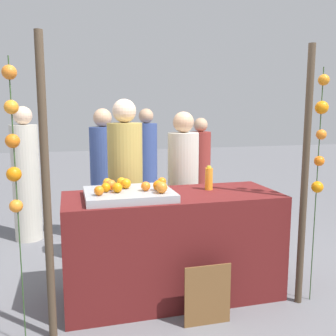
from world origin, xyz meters
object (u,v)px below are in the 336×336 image
at_px(orange_1, 162,187).
at_px(chalkboard_sign, 207,296).
at_px(vendor_left, 126,192).
at_px(vendor_right, 183,194).
at_px(orange_0, 106,188).
at_px(juice_bottle, 209,179).
at_px(stall_counter, 172,245).

xyz_separation_m(orange_1, chalkboard_sign, (0.27, -0.32, -0.77)).
bearing_deg(vendor_left, orange_1, -79.68).
bearing_deg(chalkboard_sign, vendor_right, 81.70).
height_order(orange_0, chalkboard_sign, orange_0).
height_order(orange_0, orange_1, orange_1).
relative_size(orange_1, chalkboard_sign, 0.19).
xyz_separation_m(orange_0, juice_bottle, (0.92, 0.15, 0.00)).
bearing_deg(vendor_right, stall_counter, -113.81).
xyz_separation_m(stall_counter, orange_1, (-0.14, -0.20, 0.55)).
distance_m(orange_0, vendor_right, 1.16).
relative_size(orange_0, chalkboard_sign, 0.16).
bearing_deg(vendor_left, orange_0, -110.04).
distance_m(orange_0, vendor_left, 0.78).
distance_m(orange_1, vendor_left, 0.90).
bearing_deg(orange_0, vendor_right, 40.59).
distance_m(juice_bottle, vendor_left, 0.89).
height_order(juice_bottle, vendor_left, vendor_left).
bearing_deg(vendor_left, vendor_right, 2.52).
relative_size(stall_counter, orange_0, 24.22).
distance_m(vendor_left, vendor_right, 0.61).
xyz_separation_m(orange_0, orange_1, (0.42, -0.15, 0.01)).
height_order(orange_1, chalkboard_sign, orange_1).
relative_size(juice_bottle, vendor_right, 0.13).
distance_m(stall_counter, juice_bottle, 0.66).
relative_size(stall_counter, juice_bottle, 8.53).
xyz_separation_m(juice_bottle, vendor_left, (-0.66, 0.56, -0.20)).
bearing_deg(vendor_right, orange_0, -139.41).
bearing_deg(orange_0, chalkboard_sign, -34.08).
bearing_deg(chalkboard_sign, juice_bottle, 69.20).
height_order(orange_1, vendor_left, vendor_left).
height_order(chalkboard_sign, vendor_right, vendor_right).
bearing_deg(vendor_right, juice_bottle, -84.44).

